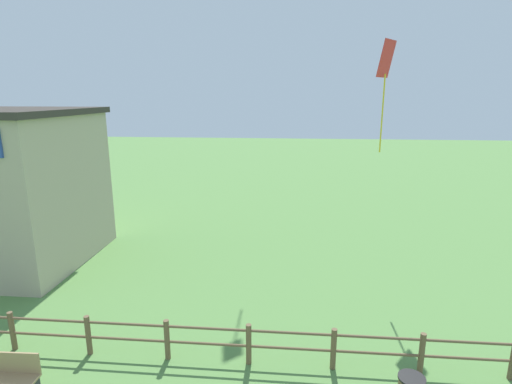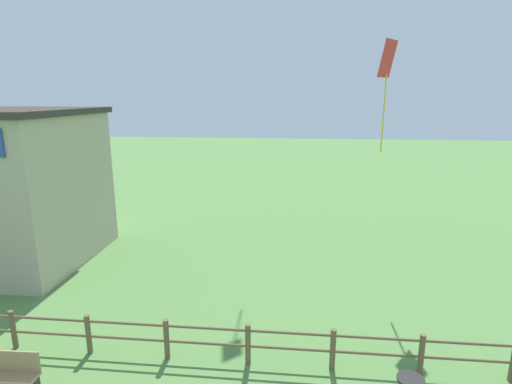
# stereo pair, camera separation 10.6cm
# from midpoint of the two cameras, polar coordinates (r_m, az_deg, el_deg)

# --- Properties ---
(wooden_fence) EXTENTS (16.97, 0.14, 1.09)m
(wooden_fence) POSITION_cam_midpoint_polar(r_m,az_deg,el_deg) (10.68, -1.36, -20.57)
(wooden_fence) COLOR brown
(wooden_fence) RESTS_ON ground_plane
(park_bench_by_building) EXTENTS (1.68, 0.46, 1.00)m
(park_bench_by_building) POSITION_cam_midpoint_polar(r_m,az_deg,el_deg) (11.45, -32.70, -20.97)
(park_bench_by_building) COLOR #9E7F56
(park_bench_by_building) RESTS_ON ground_plane
(kite_red_diamond) EXTENTS (0.72, 0.85, 3.70)m
(kite_red_diamond) POSITION_cam_midpoint_polar(r_m,az_deg,el_deg) (14.50, 17.79, 16.00)
(kite_red_diamond) COLOR red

